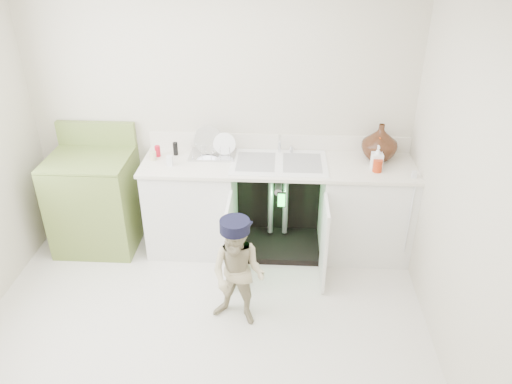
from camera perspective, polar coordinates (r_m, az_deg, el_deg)
ground at (r=4.01m, az=-6.15°, el=-15.88°), size 3.50×3.50×0.00m
room_shell at (r=3.25m, az=-7.30°, el=-0.10°), size 6.00×5.50×1.26m
counter_run at (r=4.64m, az=2.88°, el=-1.35°), size 2.44×1.02×1.23m
avocado_stove at (r=4.93m, az=-17.86°, el=-0.89°), size 0.74×0.65×1.15m
repair_worker at (r=3.81m, az=-2.07°, el=-9.21°), size 0.61×0.91×0.92m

